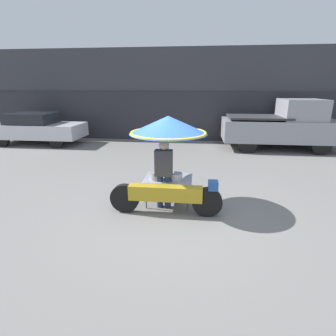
{
  "coord_description": "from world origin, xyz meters",
  "views": [
    {
      "loc": [
        0.5,
        -5.21,
        2.65
      ],
      "look_at": [
        -0.14,
        0.4,
        0.88
      ],
      "focal_mm": 28.0,
      "sensor_mm": 36.0,
      "label": 1
    }
  ],
  "objects": [
    {
      "name": "vendor_motorcycle_cart",
      "position": [
        -0.14,
        0.37,
        1.53
      ],
      "size": [
        2.41,
        1.71,
        2.04
      ],
      "color": "black",
      "rests_on": "ground"
    },
    {
      "name": "shopfront_building",
      "position": [
        0.0,
        9.05,
        2.2
      ],
      "size": [
        28.0,
        2.06,
        4.43
      ],
      "color": "#38383D",
      "rests_on": "ground"
    },
    {
      "name": "potted_plant",
      "position": [
        -9.03,
        7.28,
        0.41
      ],
      "size": [
        0.58,
        0.58,
        0.76
      ],
      "color": "gray",
      "rests_on": "ground"
    },
    {
      "name": "vendor_person",
      "position": [
        -0.22,
        0.21,
        0.86
      ],
      "size": [
        0.38,
        0.22,
        1.55
      ],
      "color": "navy",
      "rests_on": "ground"
    },
    {
      "name": "pickup_truck",
      "position": [
        4.14,
        6.52,
        1.02
      ],
      "size": [
        4.81,
        1.9,
        2.14
      ],
      "color": "black",
      "rests_on": "ground"
    },
    {
      "name": "ground_plane",
      "position": [
        0.0,
        0.0,
        0.0
      ],
      "size": [
        36.0,
        36.0,
        0.0
      ],
      "primitive_type": "plane",
      "color": "slate"
    },
    {
      "name": "parked_car",
      "position": [
        -7.1,
        6.39,
        0.76
      ],
      "size": [
        4.24,
        1.79,
        1.46
      ],
      "color": "black",
      "rests_on": "ground"
    }
  ]
}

